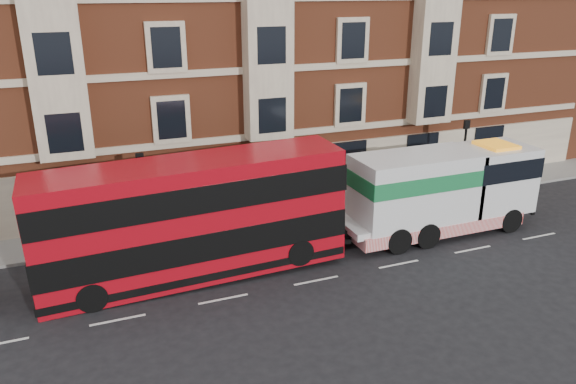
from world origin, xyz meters
name	(u,v)px	position (x,y,z in m)	size (l,w,h in m)	color
ground	(316,281)	(0.00, 0.00, 0.00)	(120.00, 120.00, 0.00)	black
sidewalk	(258,215)	(0.00, 7.50, 0.07)	(90.00, 3.00, 0.15)	slate
victorian_terrace	(222,13)	(0.50, 15.00, 10.07)	(45.00, 12.00, 20.40)	brown
lamp_post_west	(143,191)	(-6.00, 6.20, 2.68)	(0.35, 0.15, 4.35)	black
lamp_post_east	(464,151)	(12.00, 6.20, 2.68)	(0.35, 0.15, 4.35)	black
double_decker_bus	(193,217)	(-4.55, 2.28, 2.68)	(12.51, 2.87, 5.07)	#A70914
tow_truck	(439,191)	(7.52, 2.28, 2.21)	(10.02, 2.96, 4.17)	silver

